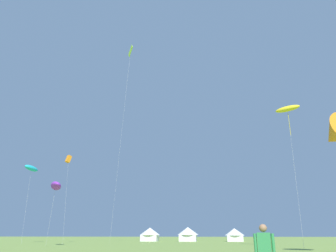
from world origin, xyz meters
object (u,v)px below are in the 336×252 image
(kite_cyan_parafoil, at_px, (31,168))
(kite_purple_parafoil, at_px, (56,186))
(festival_tent_left, at_px, (150,234))
(kite_lime_diamond, at_px, (130,53))
(festival_tent_center, at_px, (235,234))
(festival_tent_right, at_px, (188,233))
(kite_yellow_parafoil, at_px, (287,109))
(kite_orange_box, at_px, (68,159))

(kite_cyan_parafoil, bearing_deg, kite_purple_parafoil, -46.32)
(festival_tent_left, bearing_deg, kite_cyan_parafoil, -135.04)
(kite_lime_diamond, bearing_deg, festival_tent_center, 47.02)
(festival_tent_center, bearing_deg, festival_tent_right, 180.00)
(kite_yellow_parafoil, distance_m, kite_purple_parafoil, 32.13)
(kite_lime_diamond, relative_size, kite_yellow_parafoil, 2.12)
(kite_lime_diamond, xyz_separation_m, kite_yellow_parafoil, (24.22, -12.28, -17.73))
(kite_purple_parafoil, relative_size, festival_tent_left, 1.95)
(kite_yellow_parafoil, relative_size, kite_purple_parafoil, 2.01)
(kite_yellow_parafoil, height_order, festival_tent_left, kite_yellow_parafoil)
(kite_purple_parafoil, bearing_deg, festival_tent_center, 50.26)
(kite_lime_diamond, distance_m, festival_tent_right, 38.92)
(kite_lime_diamond, relative_size, kite_cyan_parafoil, 2.68)
(kite_yellow_parafoil, height_order, kite_orange_box, kite_yellow_parafoil)
(kite_orange_box, bearing_deg, festival_tent_center, 29.81)
(kite_lime_diamond, xyz_separation_m, festival_tent_left, (0.41, 19.61, -32.54))
(kite_yellow_parafoil, distance_m, kite_orange_box, 38.74)
(kite_yellow_parafoil, xyz_separation_m, kite_orange_box, (-35.74, 14.82, -1.95))
(kite_orange_box, distance_m, kite_cyan_parafoil, 6.66)
(festival_tent_center, bearing_deg, kite_purple_parafoil, -129.74)
(kite_orange_box, distance_m, festival_tent_right, 29.34)
(kite_purple_parafoil, height_order, kite_cyan_parafoil, kite_cyan_parafoil)
(kite_purple_parafoil, bearing_deg, kite_lime_diamond, 57.32)
(kite_lime_diamond, xyz_separation_m, kite_purple_parafoil, (-6.65, -10.37, -26.42))
(kite_purple_parafoil, bearing_deg, festival_tent_left, 76.75)
(kite_lime_diamond, relative_size, festival_tent_right, 8.10)
(festival_tent_right, xyz_separation_m, festival_tent_center, (9.68, 0.00, -0.14))
(kite_purple_parafoil, xyz_separation_m, kite_cyan_parafoil, (-11.21, 11.74, 5.04))
(festival_tent_left, height_order, festival_tent_center, festival_tent_left)
(kite_purple_parafoil, relative_size, festival_tent_right, 1.90)
(kite_orange_box, bearing_deg, festival_tent_left, 55.05)
(kite_lime_diamond, relative_size, kite_orange_box, 2.37)
(kite_lime_diamond, xyz_separation_m, kite_cyan_parafoil, (-17.86, 1.37, -21.38))
(kite_yellow_parafoil, height_order, kite_purple_parafoil, kite_yellow_parafoil)
(festival_tent_left, bearing_deg, festival_tent_right, 0.00)
(kite_lime_diamond, distance_m, festival_tent_center, 42.24)
(kite_purple_parafoil, distance_m, festival_tent_center, 39.48)
(kite_purple_parafoil, bearing_deg, kite_yellow_parafoil, -3.54)
(kite_lime_diamond, height_order, kite_cyan_parafoil, kite_lime_diamond)
(kite_purple_parafoil, bearing_deg, kite_orange_box, 110.68)
(kite_purple_parafoil, xyz_separation_m, festival_tent_center, (24.93, 29.98, -6.22))
(kite_lime_diamond, distance_m, kite_purple_parafoil, 29.15)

